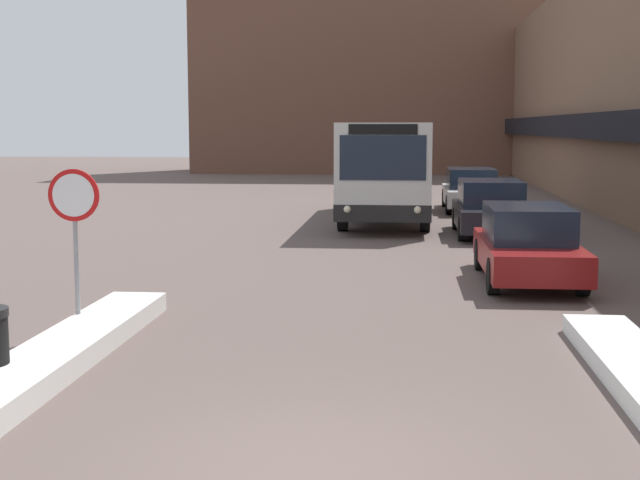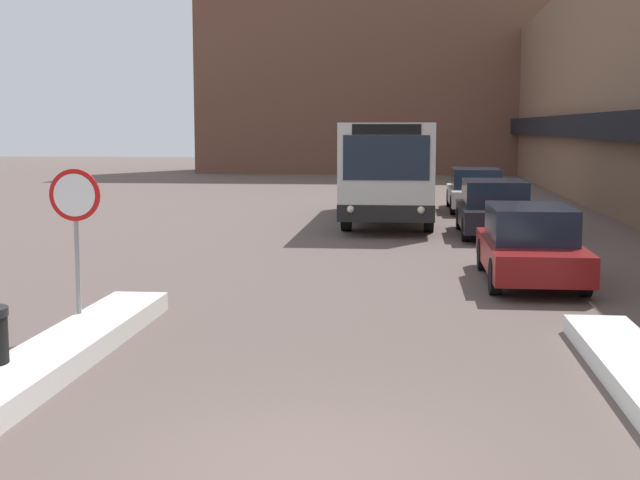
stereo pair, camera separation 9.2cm
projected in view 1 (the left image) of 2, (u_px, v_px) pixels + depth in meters
The scene contains 8 objects.
ground_plane at pixel (315, 469), 7.94m from camera, with size 160.00×160.00×0.00m, color brown.
building_backdrop_far at pixel (393, 52), 59.19m from camera, with size 26.00×8.00×15.92m.
snow_bank_left at pixel (28, 375), 10.43m from camera, with size 0.90×8.96×0.29m.
city_bus at pixel (386, 167), 28.83m from camera, with size 2.67×10.20×3.14m.
parked_car_front at pixel (527, 244), 17.46m from camera, with size 1.79×4.53×1.49m.
parked_car_middle at pixel (490, 208), 24.95m from camera, with size 1.94×4.52×1.54m.
parked_car_back at pixel (471, 189), 32.26m from camera, with size 1.92×4.84×1.53m.
stop_sign at pixel (74, 215), 12.92m from camera, with size 0.76×0.08×2.43m.
Camera 1 is at (0.76, -7.58, 3.03)m, focal length 50.00 mm.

